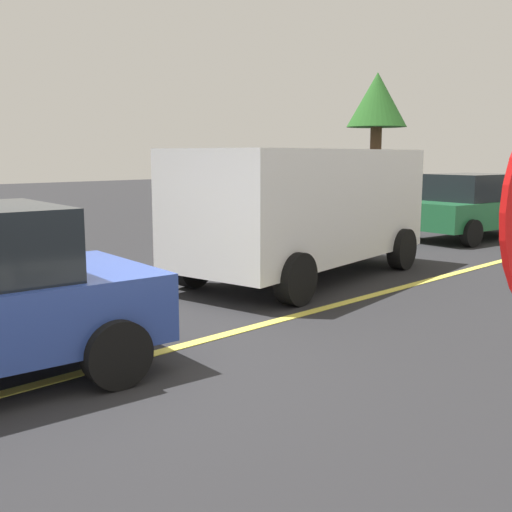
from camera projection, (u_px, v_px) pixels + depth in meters
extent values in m
plane|color=#262628|center=(74.00, 375.00, 6.01)|extent=(80.00, 80.00, 0.00)
cube|color=#E0D14C|center=(285.00, 319.00, 8.08)|extent=(28.00, 0.16, 0.01)
cube|color=white|center=(305.00, 203.00, 10.61)|extent=(5.43, 2.73, 1.82)
cube|color=black|center=(227.00, 184.00, 8.92)|extent=(0.42, 1.84, 0.80)
cylinder|color=black|center=(296.00, 279.00, 8.77)|extent=(0.79, 0.37, 0.76)
cylinder|color=black|center=(192.00, 264.00, 9.97)|extent=(0.79, 0.37, 0.76)
cylinder|color=black|center=(402.00, 249.00, 11.55)|extent=(0.79, 0.37, 0.76)
cylinder|color=black|center=(311.00, 240.00, 12.75)|extent=(0.79, 0.37, 0.76)
cube|color=#236B3D|center=(473.00, 213.00, 15.81)|extent=(4.22, 2.25, 0.66)
cube|color=black|center=(470.00, 187.00, 15.59)|extent=(2.11, 1.78, 0.66)
cylinder|color=black|center=(473.00, 219.00, 17.38)|extent=(0.66, 0.30, 0.64)
cylinder|color=black|center=(410.00, 226.00, 15.74)|extent=(0.66, 0.30, 0.64)
cylinder|color=black|center=(471.00, 233.00, 14.35)|extent=(0.66, 0.30, 0.64)
cylinder|color=black|center=(117.00, 354.00, 5.66)|extent=(0.66, 0.29, 0.64)
cylinder|color=black|center=(45.00, 313.00, 7.12)|extent=(0.66, 0.29, 0.64)
cylinder|color=#513823|center=(375.00, 173.00, 20.44)|extent=(0.37, 0.37, 3.00)
cone|color=#286023|center=(377.00, 100.00, 20.06)|extent=(1.94, 1.94, 1.73)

